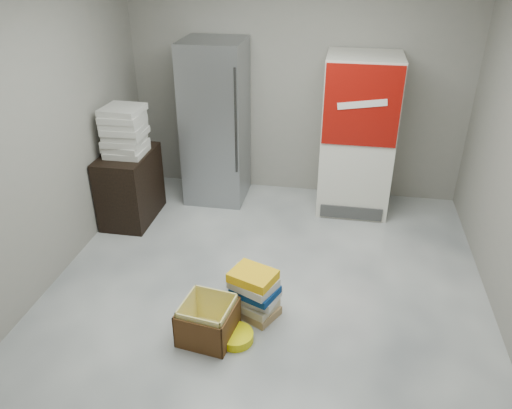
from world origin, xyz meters
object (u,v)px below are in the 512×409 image
Objects in this scene: steel_fridge at (216,123)px; cardboard_box at (208,323)px; coke_cooler at (358,136)px; wood_shelf at (130,186)px; phonebook_stack_main at (255,293)px.

steel_fridge is 4.02× the size of cardboard_box.
cardboard_box is at bearing -114.28° from coke_cooler.
wood_shelf is (-2.48, -0.72, -0.50)m from coke_cooler.
steel_fridge is 1.65m from coke_cooler.
cardboard_box is at bearing -77.81° from steel_fridge.
phonebook_stack_main is (0.86, -2.14, -0.73)m from steel_fridge.
steel_fridge is at bearing 110.51° from cardboard_box.
steel_fridge is 1.06× the size of coke_cooler.
phonebook_stack_main reaches higher than cardboard_box.
phonebook_stack_main is 0.98× the size of cardboard_box.
steel_fridge reaches higher than coke_cooler.
phonebook_stack_main is 0.47m from cardboard_box.
wood_shelf reaches higher than cardboard_box.
cardboard_box is (-1.11, -2.47, -0.77)m from coke_cooler.
phonebook_stack_main is at bearing -110.37° from coke_cooler.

